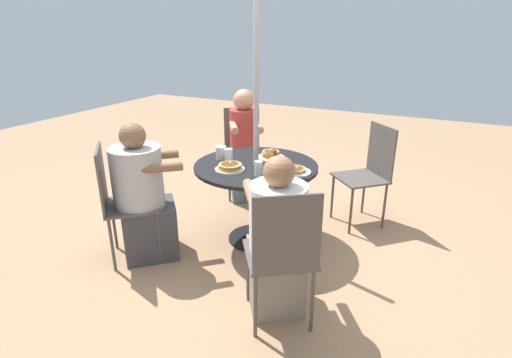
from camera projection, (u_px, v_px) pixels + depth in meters
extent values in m
plane|color=tan|center=(256.00, 238.00, 3.62)|extent=(12.00, 12.00, 0.00)
cylinder|color=black|center=(256.00, 238.00, 3.61)|extent=(0.50, 0.50, 0.01)
cylinder|color=black|center=(256.00, 204.00, 3.49)|extent=(0.08, 0.08, 0.68)
cylinder|color=black|center=(256.00, 166.00, 3.36)|extent=(1.05, 1.05, 0.03)
cylinder|color=#ADADB2|center=(256.00, 127.00, 3.24)|extent=(0.04, 0.04, 2.06)
cylinder|color=#514C47|center=(351.00, 211.00, 3.62)|extent=(0.02, 0.02, 0.45)
cylinder|color=#514C47|center=(332.00, 196.00, 3.93)|extent=(0.02, 0.02, 0.45)
cylinder|color=#514C47|center=(384.00, 206.00, 3.72)|extent=(0.02, 0.02, 0.45)
cylinder|color=#514C47|center=(364.00, 192.00, 4.03)|extent=(0.02, 0.02, 0.45)
cube|color=#514C47|center=(360.00, 178.00, 3.74)|extent=(0.59, 0.59, 0.02)
cube|color=#514C47|center=(381.00, 151.00, 3.71)|extent=(0.30, 0.29, 0.48)
cylinder|color=#514C47|center=(262.00, 180.00, 4.34)|extent=(0.02, 0.02, 0.45)
cylinder|color=#514C47|center=(229.00, 182.00, 4.30)|extent=(0.02, 0.02, 0.45)
cylinder|color=#514C47|center=(257.00, 169.00, 4.67)|extent=(0.02, 0.02, 0.45)
cylinder|color=#514C47|center=(227.00, 171.00, 4.62)|extent=(0.02, 0.02, 0.45)
cube|color=#514C47|center=(244.00, 155.00, 4.40)|extent=(0.58, 0.58, 0.02)
cube|color=#514C47|center=(242.00, 129.00, 4.49)|extent=(0.24, 0.34, 0.48)
cube|color=slate|center=(245.00, 179.00, 4.38)|extent=(0.43, 0.42, 0.45)
cylinder|color=#B73833|center=(244.00, 134.00, 4.25)|extent=(0.31, 0.31, 0.53)
sphere|color=tan|center=(244.00, 100.00, 4.12)|extent=(0.22, 0.22, 0.22)
cylinder|color=tan|center=(258.00, 126.00, 4.03)|extent=(0.32, 0.25, 0.07)
cylinder|color=tan|center=(234.00, 127.00, 4.00)|extent=(0.32, 0.25, 0.07)
cylinder|color=#514C47|center=(157.00, 219.00, 3.47)|extent=(0.02, 0.02, 0.45)
cylinder|color=#514C47|center=(159.00, 239.00, 3.15)|extent=(0.02, 0.02, 0.45)
cylinder|color=#514C47|center=(114.00, 224.00, 3.38)|extent=(0.02, 0.02, 0.45)
cylinder|color=#514C47|center=(112.00, 245.00, 3.06)|extent=(0.02, 0.02, 0.45)
cube|color=#514C47|center=(133.00, 205.00, 3.18)|extent=(0.59, 0.59, 0.02)
cube|color=#514C47|center=(102.00, 178.00, 3.04)|extent=(0.30, 0.28, 0.48)
cube|color=#3D3D42|center=(151.00, 229.00, 3.30)|extent=(0.56, 0.56, 0.45)
cylinder|color=#B2B2B2|center=(137.00, 177.00, 3.11)|extent=(0.40, 0.40, 0.48)
sphere|color=brown|center=(132.00, 136.00, 2.99)|extent=(0.20, 0.20, 0.20)
cylinder|color=brown|center=(160.00, 155.00, 3.27)|extent=(0.26, 0.27, 0.07)
cylinder|color=brown|center=(162.00, 168.00, 2.98)|extent=(0.26, 0.27, 0.07)
cylinder|color=#514C47|center=(248.00, 273.00, 2.73)|extent=(0.02, 0.02, 0.45)
cylinder|color=#514C47|center=(298.00, 268.00, 2.77)|extent=(0.02, 0.02, 0.45)
cylinder|color=#514C47|center=(255.00, 306.00, 2.40)|extent=(0.02, 0.02, 0.45)
cylinder|color=#514C47|center=(312.00, 301.00, 2.45)|extent=(0.02, 0.02, 0.45)
cube|color=#514C47|center=(279.00, 254.00, 2.50)|extent=(0.58, 0.58, 0.02)
cube|color=#514C47|center=(287.00, 235.00, 2.23)|extent=(0.24, 0.34, 0.48)
cube|color=gray|center=(275.00, 276.00, 2.69)|extent=(0.51, 0.50, 0.45)
cylinder|color=white|center=(278.00, 219.00, 2.48)|extent=(0.36, 0.36, 0.45)
sphere|color=#A3704C|center=(279.00, 172.00, 2.36)|extent=(0.19, 0.19, 0.19)
cylinder|color=#A3704C|center=(251.00, 192.00, 2.60)|extent=(0.31, 0.24, 0.07)
cylinder|color=#A3704C|center=(294.00, 190.00, 2.64)|extent=(0.31, 0.24, 0.07)
cylinder|color=silver|center=(230.00, 169.00, 3.22)|extent=(0.24, 0.24, 0.02)
cylinder|color=tan|center=(229.00, 168.00, 3.22)|extent=(0.19, 0.19, 0.01)
cylinder|color=tan|center=(230.00, 166.00, 3.22)|extent=(0.19, 0.19, 0.01)
cylinder|color=tan|center=(229.00, 166.00, 3.21)|extent=(0.17, 0.17, 0.01)
cylinder|color=tan|center=(230.00, 165.00, 3.20)|extent=(0.19, 0.19, 0.01)
ellipsoid|color=brown|center=(230.00, 163.00, 3.21)|extent=(0.15, 0.14, 0.00)
cube|color=#F4E084|center=(230.00, 163.00, 3.21)|extent=(0.03, 0.03, 0.01)
cylinder|color=silver|center=(271.00, 157.00, 3.51)|extent=(0.24, 0.24, 0.02)
cylinder|color=tan|center=(270.00, 156.00, 3.51)|extent=(0.15, 0.15, 0.01)
cylinder|color=tan|center=(271.00, 154.00, 3.51)|extent=(0.15, 0.15, 0.01)
cylinder|color=tan|center=(270.00, 153.00, 3.49)|extent=(0.15, 0.15, 0.01)
cylinder|color=tan|center=(271.00, 152.00, 3.50)|extent=(0.15, 0.15, 0.01)
ellipsoid|color=brown|center=(271.00, 151.00, 3.49)|extent=(0.12, 0.11, 0.00)
cube|color=#F4E084|center=(271.00, 150.00, 3.49)|extent=(0.03, 0.03, 0.01)
cylinder|color=silver|center=(296.00, 172.00, 3.17)|extent=(0.24, 0.24, 0.02)
cylinder|color=tan|center=(296.00, 170.00, 3.16)|extent=(0.15, 0.15, 0.01)
cylinder|color=tan|center=(295.00, 169.00, 3.16)|extent=(0.17, 0.17, 0.01)
ellipsoid|color=brown|center=(296.00, 168.00, 3.15)|extent=(0.13, 0.12, 0.00)
cube|color=#F4E084|center=(297.00, 167.00, 3.15)|extent=(0.02, 0.02, 0.01)
cylinder|color=brown|center=(275.00, 164.00, 3.19)|extent=(0.07, 0.07, 0.12)
cylinder|color=brown|center=(275.00, 154.00, 3.16)|extent=(0.03, 0.03, 0.05)
torus|color=brown|center=(273.00, 163.00, 3.16)|extent=(0.05, 0.01, 0.05)
cylinder|color=beige|center=(221.00, 153.00, 3.47)|extent=(0.09, 0.09, 0.11)
cylinder|color=white|center=(221.00, 147.00, 3.45)|extent=(0.09, 0.09, 0.01)
cylinder|color=silver|center=(229.00, 155.00, 3.40)|extent=(0.07, 0.07, 0.12)
cylinder|color=silver|center=(259.00, 169.00, 3.09)|extent=(0.07, 0.07, 0.12)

